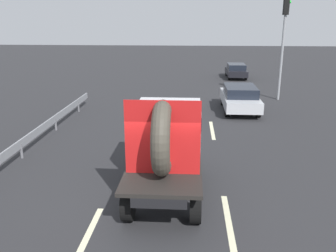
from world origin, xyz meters
TOP-DOWN VIEW (x-y plane):
  - ground_plane at (0.00, 0.00)m, footprint 120.00×120.00m
  - flatbed_truck at (0.25, 0.91)m, footprint 2.02×4.59m
  - distant_sedan at (3.65, 10.39)m, footprint 1.84×4.30m
  - traffic_light at (6.48, 13.46)m, footprint 0.42×0.36m
  - guardrail at (-5.24, 4.47)m, footprint 0.10×13.76m
  - lane_dash_left_near at (-1.44, -1.68)m, footprint 0.16×2.01m
  - lane_dash_left_far at (-1.44, 6.58)m, footprint 0.16×2.73m
  - lane_dash_right_near at (1.95, -1.22)m, footprint 0.16×2.95m
  - lane_dash_right_far at (1.95, 6.66)m, footprint 0.16×2.79m
  - oncoming_car at (4.80, 21.97)m, footprint 1.59×3.71m

SIDE VIEW (x-z plane):
  - ground_plane at x=0.00m, z-range 0.00..0.00m
  - lane_dash_left_near at x=-1.44m, z-range 0.00..0.01m
  - lane_dash_left_far at x=-1.44m, z-range 0.00..0.01m
  - lane_dash_right_near at x=1.95m, z-range 0.00..0.01m
  - lane_dash_right_far at x=1.95m, z-range 0.00..0.01m
  - guardrail at x=-5.24m, z-range 0.17..0.88m
  - oncoming_car at x=4.80m, z-range 0.04..1.26m
  - distant_sedan at x=3.65m, z-range 0.05..1.45m
  - flatbed_truck at x=0.25m, z-range 0.05..3.10m
  - traffic_light at x=6.48m, z-range 0.90..6.94m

